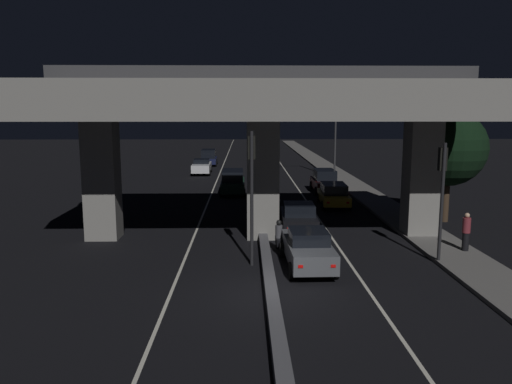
{
  "coord_description": "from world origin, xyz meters",
  "views": [
    {
      "loc": [
        -0.88,
        -16.49,
        6.3
      ],
      "look_at": [
        -0.18,
        15.32,
        1.18
      ],
      "focal_mm": 35.0,
      "sensor_mm": 36.0,
      "label": 1
    }
  ],
  "objects_px": {
    "traffic_light_right_of_median": "(442,182)",
    "car_white_second_oncoming": "(202,166)",
    "car_dark_blue_third_oncoming": "(209,157)",
    "car_dark_green_lead_oncoming": "(233,181)",
    "traffic_light_left_of_median": "(252,175)",
    "pedestrian_on_sidewalk": "(466,232)",
    "car_black_second": "(299,218)",
    "street_lamp": "(332,123)",
    "motorcycle_black_filtering_near": "(279,239)",
    "car_taxi_yellow_third": "(334,194)",
    "car_grey_lead": "(308,248)",
    "car_dark_red_fourth": "(324,181)"
  },
  "relations": [
    {
      "from": "car_grey_lead",
      "to": "pedestrian_on_sidewalk",
      "type": "xyz_separation_m",
      "value": [
        7.28,
        1.78,
        0.22
      ]
    },
    {
      "from": "traffic_light_left_of_median",
      "to": "car_dark_blue_third_oncoming",
      "type": "height_order",
      "value": "traffic_light_left_of_median"
    },
    {
      "from": "traffic_light_left_of_median",
      "to": "motorcycle_black_filtering_near",
      "type": "bearing_deg",
      "value": 54.59
    },
    {
      "from": "car_black_second",
      "to": "traffic_light_right_of_median",
      "type": "bearing_deg",
      "value": -133.82
    },
    {
      "from": "traffic_light_left_of_median",
      "to": "traffic_light_right_of_median",
      "type": "bearing_deg",
      "value": 0.03
    },
    {
      "from": "car_dark_red_fourth",
      "to": "car_dark_green_lead_oncoming",
      "type": "height_order",
      "value": "car_dark_green_lead_oncoming"
    },
    {
      "from": "pedestrian_on_sidewalk",
      "to": "car_black_second",
      "type": "bearing_deg",
      "value": 149.81
    },
    {
      "from": "street_lamp",
      "to": "car_white_second_oncoming",
      "type": "bearing_deg",
      "value": 166.11
    },
    {
      "from": "street_lamp",
      "to": "car_dark_blue_third_oncoming",
      "type": "xyz_separation_m",
      "value": [
        -12.59,
        11.41,
        -4.31
      ]
    },
    {
      "from": "motorcycle_black_filtering_near",
      "to": "car_dark_blue_third_oncoming",
      "type": "bearing_deg",
      "value": 5.78
    },
    {
      "from": "car_dark_red_fourth",
      "to": "car_white_second_oncoming",
      "type": "distance_m",
      "value": 16.11
    },
    {
      "from": "car_black_second",
      "to": "car_dark_blue_third_oncoming",
      "type": "distance_m",
      "value": 34.42
    },
    {
      "from": "car_dark_red_fourth",
      "to": "car_dark_blue_third_oncoming",
      "type": "relative_size",
      "value": 1.09
    },
    {
      "from": "traffic_light_left_of_median",
      "to": "car_dark_blue_third_oncoming",
      "type": "xyz_separation_m",
      "value": [
        -4.58,
        39.1,
        -2.77
      ]
    },
    {
      "from": "street_lamp",
      "to": "car_taxi_yellow_third",
      "type": "distance_m",
      "value": 15.59
    },
    {
      "from": "traffic_light_left_of_median",
      "to": "car_dark_green_lead_oncoming",
      "type": "xyz_separation_m",
      "value": [
        -1.22,
        18.18,
        -2.79
      ]
    },
    {
      "from": "car_grey_lead",
      "to": "car_dark_blue_third_oncoming",
      "type": "relative_size",
      "value": 1.08
    },
    {
      "from": "car_black_second",
      "to": "street_lamp",
      "type": "bearing_deg",
      "value": -12.02
    },
    {
      "from": "car_taxi_yellow_third",
      "to": "car_dark_green_lead_oncoming",
      "type": "bearing_deg",
      "value": 55.61
    },
    {
      "from": "car_dark_blue_third_oncoming",
      "to": "pedestrian_on_sidewalk",
      "type": "height_order",
      "value": "car_dark_blue_third_oncoming"
    },
    {
      "from": "car_black_second",
      "to": "pedestrian_on_sidewalk",
      "type": "bearing_deg",
      "value": -118.37
    },
    {
      "from": "motorcycle_black_filtering_near",
      "to": "pedestrian_on_sidewalk",
      "type": "xyz_separation_m",
      "value": [
        8.32,
        -0.43,
        0.39
      ]
    },
    {
      "from": "pedestrian_on_sidewalk",
      "to": "car_grey_lead",
      "type": "bearing_deg",
      "value": -166.25
    },
    {
      "from": "car_white_second_oncoming",
      "to": "car_dark_blue_third_oncoming",
      "type": "relative_size",
      "value": 1.11
    },
    {
      "from": "traffic_light_right_of_median",
      "to": "car_white_second_oncoming",
      "type": "bearing_deg",
      "value": 112.12
    },
    {
      "from": "car_dark_blue_third_oncoming",
      "to": "car_white_second_oncoming",
      "type": "bearing_deg",
      "value": -1.54
    },
    {
      "from": "car_grey_lead",
      "to": "motorcycle_black_filtering_near",
      "type": "relative_size",
      "value": 2.41
    },
    {
      "from": "street_lamp",
      "to": "car_dark_blue_third_oncoming",
      "type": "height_order",
      "value": "street_lamp"
    },
    {
      "from": "car_black_second",
      "to": "car_dark_green_lead_oncoming",
      "type": "bearing_deg",
      "value": 18.17
    },
    {
      "from": "traffic_light_left_of_median",
      "to": "pedestrian_on_sidewalk",
      "type": "height_order",
      "value": "traffic_light_left_of_median"
    },
    {
      "from": "car_grey_lead",
      "to": "motorcycle_black_filtering_near",
      "type": "distance_m",
      "value": 2.45
    },
    {
      "from": "traffic_light_right_of_median",
      "to": "motorcycle_black_filtering_near",
      "type": "bearing_deg",
      "value": 165.11
    },
    {
      "from": "car_taxi_yellow_third",
      "to": "car_white_second_oncoming",
      "type": "relative_size",
      "value": 0.97
    },
    {
      "from": "traffic_light_left_of_median",
      "to": "pedestrian_on_sidewalk",
      "type": "distance_m",
      "value": 10.04
    },
    {
      "from": "car_grey_lead",
      "to": "car_dark_red_fourth",
      "type": "bearing_deg",
      "value": -12.32
    },
    {
      "from": "street_lamp",
      "to": "motorcycle_black_filtering_near",
      "type": "distance_m",
      "value": 27.2
    },
    {
      "from": "traffic_light_left_of_median",
      "to": "car_white_second_oncoming",
      "type": "bearing_deg",
      "value": 98.69
    },
    {
      "from": "car_white_second_oncoming",
      "to": "pedestrian_on_sidewalk",
      "type": "xyz_separation_m",
      "value": [
        14.28,
        -29.51,
        0.24
      ]
    },
    {
      "from": "car_dark_red_fourth",
      "to": "car_taxi_yellow_third",
      "type": "bearing_deg",
      "value": 177.21
    },
    {
      "from": "car_dark_green_lead_oncoming",
      "to": "motorcycle_black_filtering_near",
      "type": "distance_m",
      "value": 16.62
    },
    {
      "from": "traffic_light_right_of_median",
      "to": "car_dark_blue_third_oncoming",
      "type": "xyz_separation_m",
      "value": [
        -12.4,
        39.09,
        -2.46
      ]
    },
    {
      "from": "car_grey_lead",
      "to": "car_black_second",
      "type": "distance_m",
      "value": 5.88
    },
    {
      "from": "car_dark_green_lead_oncoming",
      "to": "car_dark_blue_third_oncoming",
      "type": "height_order",
      "value": "car_dark_blue_third_oncoming"
    },
    {
      "from": "car_dark_green_lead_oncoming",
      "to": "traffic_light_left_of_median",
      "type": "bearing_deg",
      "value": 3.52
    },
    {
      "from": "motorcycle_black_filtering_near",
      "to": "pedestrian_on_sidewalk",
      "type": "bearing_deg",
      "value": -96.06
    },
    {
      "from": "car_dark_green_lead_oncoming",
      "to": "pedestrian_on_sidewalk",
      "type": "relative_size",
      "value": 2.59
    },
    {
      "from": "car_white_second_oncoming",
      "to": "pedestrian_on_sidewalk",
      "type": "height_order",
      "value": "pedestrian_on_sidewalk"
    },
    {
      "from": "traffic_light_left_of_median",
      "to": "car_dark_green_lead_oncoming",
      "type": "bearing_deg",
      "value": 93.84
    },
    {
      "from": "street_lamp",
      "to": "car_dark_green_lead_oncoming",
      "type": "distance_m",
      "value": 13.94
    },
    {
      "from": "car_dark_green_lead_oncoming",
      "to": "car_white_second_oncoming",
      "type": "relative_size",
      "value": 0.96
    }
  ]
}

